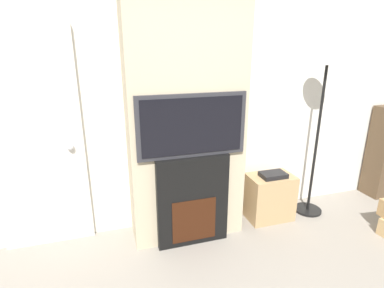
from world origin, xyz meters
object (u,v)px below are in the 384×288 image
Objects in this scene: media_stand at (270,196)px; television at (192,126)px; fireplace at (192,200)px; floor_lamp at (322,102)px.

television is at bearing -170.54° from media_stand.
media_stand is at bearing 9.46° from television.
fireplace is at bearing -170.66° from media_stand.
floor_lamp reaches higher than media_stand.
floor_lamp reaches higher than fireplace.
floor_lamp reaches higher than television.
media_stand is (-0.53, 0.01, -1.04)m from floor_lamp.
floor_lamp is at bearing -1.11° from media_stand.
fireplace is 0.98m from media_stand.
fireplace is at bearing -174.34° from floor_lamp.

